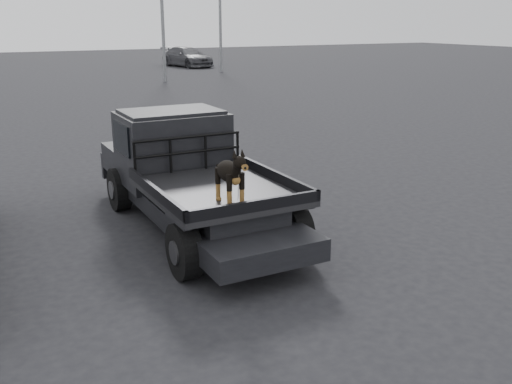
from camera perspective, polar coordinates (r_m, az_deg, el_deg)
ground at (r=7.73m, az=-1.20°, el=-8.08°), size 120.00×120.00×0.00m
flatbed_ute at (r=9.24m, az=-6.17°, el=-0.89°), size 2.00×5.40×0.92m
ute_cab at (r=9.88m, az=-8.40°, el=5.59°), size 1.72×1.30×0.88m
headache_rack at (r=9.22m, az=-6.78°, el=3.80°), size 1.80×0.08×0.55m
dog at (r=7.49m, az=-2.66°, el=1.59°), size 0.32×0.60×0.74m
distant_car_b at (r=42.51m, az=-6.90°, el=13.27°), size 2.86×5.06×1.38m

